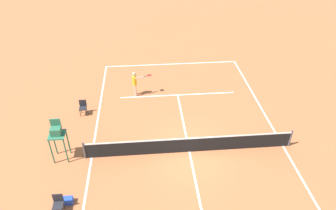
# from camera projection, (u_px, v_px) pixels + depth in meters

# --- Properties ---
(ground_plane) EXTENTS (60.00, 60.00, 0.00)m
(ground_plane) POSITION_uv_depth(u_px,v_px,m) (189.00, 152.00, 16.81)
(ground_plane) COLOR #B76038
(court_lines) EXTENTS (10.49, 20.55, 0.01)m
(court_lines) POSITION_uv_depth(u_px,v_px,m) (189.00, 152.00, 16.81)
(court_lines) COLOR white
(court_lines) RESTS_ON ground
(tennis_net) EXTENTS (11.09, 0.10, 1.07)m
(tennis_net) POSITION_uv_depth(u_px,v_px,m) (190.00, 145.00, 16.52)
(tennis_net) COLOR #4C4C51
(tennis_net) RESTS_ON ground
(player_serving) EXTENTS (1.34, 0.58, 1.79)m
(player_serving) POSITION_uv_depth(u_px,v_px,m) (135.00, 82.00, 20.79)
(player_serving) COLOR #D8A884
(player_serving) RESTS_ON ground
(tennis_ball) EXTENTS (0.07, 0.07, 0.07)m
(tennis_ball) POSITION_uv_depth(u_px,v_px,m) (145.00, 110.00, 19.94)
(tennis_ball) COLOR #CCE033
(tennis_ball) RESTS_ON ground
(umpire_chair) EXTENTS (0.80, 0.80, 2.41)m
(umpire_chair) POSITION_uv_depth(u_px,v_px,m) (57.00, 134.00, 15.53)
(umpire_chair) COLOR #2D6B4C
(umpire_chair) RESTS_ON ground
(courtside_chair_near) EXTENTS (0.44, 0.46, 0.95)m
(courtside_chair_near) POSITION_uv_depth(u_px,v_px,m) (58.00, 203.00, 13.41)
(courtside_chair_near) COLOR #262626
(courtside_chair_near) RESTS_ON ground
(courtside_chair_mid) EXTENTS (0.44, 0.46, 0.95)m
(courtside_chair_mid) POSITION_uv_depth(u_px,v_px,m) (83.00, 107.00, 19.33)
(courtside_chair_mid) COLOR #262626
(courtside_chair_mid) RESTS_ON ground
(equipment_bag) EXTENTS (0.76, 0.32, 0.30)m
(equipment_bag) POSITION_uv_depth(u_px,v_px,m) (64.00, 201.00, 13.98)
(equipment_bag) COLOR #2647B7
(equipment_bag) RESTS_ON ground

